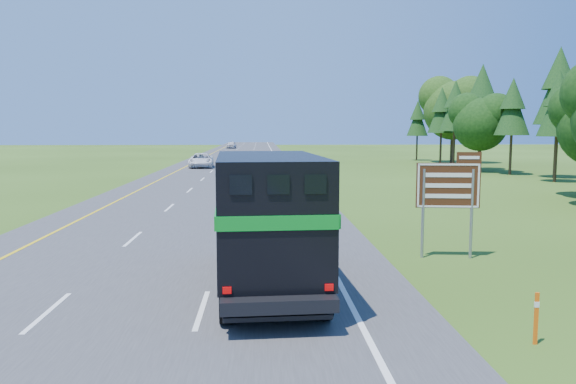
% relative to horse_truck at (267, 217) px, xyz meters
% --- Properties ---
extents(ground, '(300.00, 300.00, 0.00)m').
position_rel_horse_truck_xyz_m(ground, '(-3.43, -3.94, -2.01)').
color(ground, '#2E4713').
rests_on(ground, ground).
extents(road, '(15.00, 260.00, 0.04)m').
position_rel_horse_truck_xyz_m(road, '(-3.43, 46.06, -1.99)').
color(road, '#38383A').
rests_on(road, ground).
extents(lane_markings, '(11.15, 260.00, 0.01)m').
position_rel_horse_truck_xyz_m(lane_markings, '(-3.43, 46.06, -1.96)').
color(lane_markings, yellow).
rests_on(lane_markings, road).
extents(tree_wall_right, '(16.00, 100.00, 12.00)m').
position_rel_horse_truck_xyz_m(tree_wall_right, '(22.57, 26.06, 3.99)').
color(tree_wall_right, '#19350E').
rests_on(tree_wall_right, ground).
extents(horse_truck, '(3.04, 8.43, 3.67)m').
position_rel_horse_truck_xyz_m(horse_truck, '(0.00, 0.00, 0.00)').
color(horse_truck, black).
rests_on(horse_truck, road).
extents(white_suv, '(3.02, 5.97, 1.62)m').
position_rel_horse_truck_xyz_m(white_suv, '(-6.96, 49.31, -1.16)').
color(white_suv, silver).
rests_on(white_suv, road).
extents(far_car, '(2.27, 4.91, 1.63)m').
position_rel_horse_truck_xyz_m(far_car, '(-6.83, 114.03, -1.15)').
color(far_car, '#BCBBC3').
rests_on(far_car, road).
extents(exit_sign, '(2.13, 0.31, 3.63)m').
position_rel_horse_truck_xyz_m(exit_sign, '(6.21, 3.34, 0.35)').
color(exit_sign, gray).
rests_on(exit_sign, ground).
extents(delineator, '(0.09, 0.05, 1.09)m').
position_rel_horse_truck_xyz_m(delineator, '(5.44, -4.40, -1.42)').
color(delineator, '#F6560C').
rests_on(delineator, ground).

